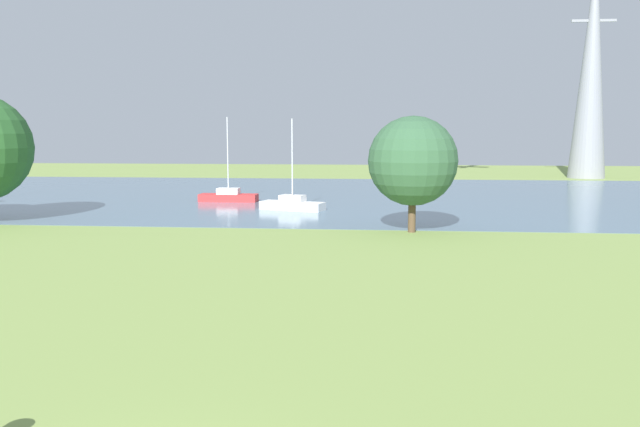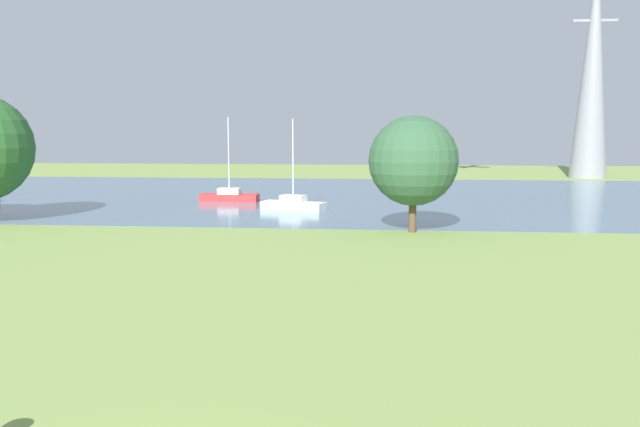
% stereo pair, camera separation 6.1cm
% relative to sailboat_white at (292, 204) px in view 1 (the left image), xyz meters
% --- Properties ---
extents(ground_plane, '(160.00, 160.00, 0.00)m').
position_rel_sailboat_white_xyz_m(ground_plane, '(2.59, -17.23, -0.46)').
color(ground_plane, '#7F994C').
extents(water_surface, '(140.00, 40.00, 0.02)m').
position_rel_sailboat_white_xyz_m(water_surface, '(2.59, 10.77, -0.45)').
color(water_surface, slate).
rests_on(water_surface, ground).
extents(sailboat_white, '(5.03, 2.87, 6.72)m').
position_rel_sailboat_white_xyz_m(sailboat_white, '(0.00, 0.00, 0.00)').
color(sailboat_white, white).
rests_on(sailboat_white, water_surface).
extents(sailboat_red, '(4.83, 1.60, 6.93)m').
position_rel_sailboat_white_xyz_m(sailboat_red, '(-6.07, 5.26, 0.00)').
color(sailboat_red, red).
rests_on(sailboat_red, water_surface).
extents(tree_east_near, '(5.18, 5.18, 6.74)m').
position_rel_sailboat_white_xyz_m(tree_east_near, '(8.35, -9.77, 3.68)').
color(tree_east_near, brown).
rests_on(tree_east_near, ground).
extents(electricity_pylon, '(6.40, 4.40, 27.26)m').
position_rel_sailboat_white_xyz_m(electricity_pylon, '(31.60, 35.34, 13.18)').
color(electricity_pylon, gray).
rests_on(electricity_pylon, ground).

